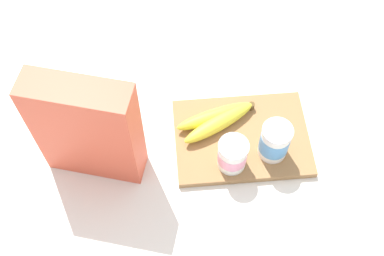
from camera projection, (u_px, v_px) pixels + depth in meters
name	position (u px, v px, depth m)	size (l,w,h in m)	color
ground_plane	(241.00, 140.00, 1.10)	(2.40, 2.40, 0.00)	silver
cutting_board	(242.00, 138.00, 1.09)	(0.30, 0.21, 0.02)	olive
cereal_box	(88.00, 130.00, 0.95)	(0.21, 0.07, 0.28)	#D85138
yogurt_cup_front	(275.00, 141.00, 1.03)	(0.07, 0.07, 0.09)	white
yogurt_cup_back	(232.00, 155.00, 1.02)	(0.06, 0.06, 0.08)	white
banana_bunch	(217.00, 119.00, 1.09)	(0.19, 0.12, 0.03)	yellow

